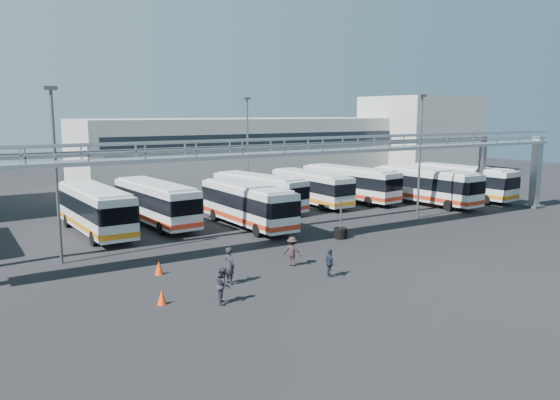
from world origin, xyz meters
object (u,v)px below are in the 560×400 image
light_pole_back (247,144)px  pedestrian_b (223,285)px  bus_9 (462,181)px  cone_left (162,297)px  cone_right (159,268)px  pedestrian_d (330,263)px  pedestrian_a (230,266)px  light_pole_left (56,166)px  tire_stack (341,232)px  bus_5 (259,191)px  bus_6 (311,187)px  bus_2 (95,208)px  bus_7 (350,182)px  bus_3 (156,202)px  bus_4 (247,203)px  bus_8 (426,185)px  light_pole_mid (420,150)px  pedestrian_c (292,251)px

light_pole_back → pedestrian_b: size_ratio=6.01×
bus_9 → pedestrian_b: bus_9 is taller
bus_9 → cone_left: 39.25m
cone_left → cone_right: (1.49, 4.62, 0.03)m
pedestrian_d → cone_left: bearing=100.6°
cone_left → cone_right: bearing=72.1°
pedestrian_a → light_pole_left: bearing=29.7°
light_pole_left → tire_stack: size_ratio=3.82×
bus_5 → tire_stack: size_ratio=4.04×
light_pole_left → bus_6: (24.23, 9.24, -3.98)m
pedestrian_d → bus_5: bearing=-4.5°
bus_2 → pedestrian_a: size_ratio=5.89×
bus_5 → pedestrian_b: 24.54m
bus_2 → bus_6: 20.71m
bus_7 → bus_3: bearing=175.8°
bus_5 → pedestrian_a: size_ratio=5.58×
bus_6 → bus_2: bearing=-174.8°
light_pole_left → cone_right: size_ratio=13.64×
bus_2 → cone_right: bearing=-90.3°
cone_right → pedestrian_d: bearing=-34.5°
bus_5 → tire_stack: 12.97m
tire_stack → light_pole_back: bearing=83.2°
light_pole_left → bus_4: light_pole_left is taller
bus_8 → bus_9: size_ratio=1.01×
pedestrian_d → cone_left: size_ratio=2.22×
light_pole_left → bus_9: bearing=5.8°
bus_4 → light_pole_left: bearing=-167.2°
bus_8 → cone_left: bearing=-161.0°
cone_left → light_pole_mid: bearing=19.0°
bus_6 → pedestrian_b: bus_6 is taller
cone_right → bus_3: bearing=71.5°
light_pole_left → cone_right: light_pole_left is taller
pedestrian_b → pedestrian_d: size_ratio=1.11×
pedestrian_b → light_pole_left: bearing=47.5°
bus_3 → cone_right: 13.71m
pedestrian_c → cone_left: (-8.61, -2.21, -0.51)m
tire_stack → bus_2: bearing=143.6°
pedestrian_a → bus_2: bearing=3.0°
light_pole_back → tire_stack: size_ratio=3.82×
light_pole_mid → pedestrian_d: light_pole_mid is taller
pedestrian_d → tire_stack: size_ratio=0.57×
bus_5 → bus_8: 16.20m
light_pole_back → bus_2: light_pole_back is taller
pedestrian_b → cone_right: pedestrian_b is taller
light_pole_mid → bus_2: (-24.37, 8.03, -3.83)m
bus_9 → cone_left: bearing=-165.1°
pedestrian_d → tire_stack: 9.23m
bus_3 → tire_stack: size_ratio=4.22×
light_pole_back → bus_5: 6.24m
pedestrian_d → cone_right: bearing=70.2°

